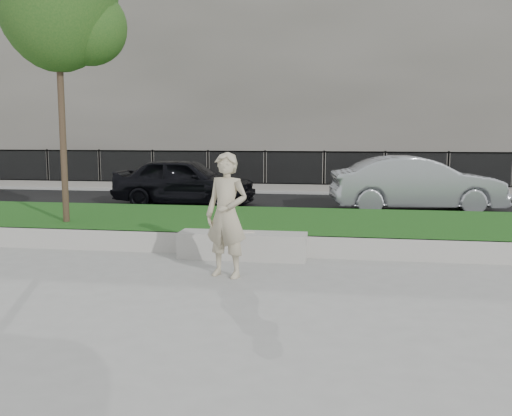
% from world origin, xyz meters
% --- Properties ---
extents(ground, '(90.00, 90.00, 0.00)m').
position_xyz_m(ground, '(0.00, 0.00, 0.00)').
color(ground, gray).
rests_on(ground, ground).
extents(grass_bank, '(34.00, 4.00, 0.40)m').
position_xyz_m(grass_bank, '(0.00, 3.00, 0.20)').
color(grass_bank, black).
rests_on(grass_bank, ground).
extents(grass_kerb, '(34.00, 0.08, 0.40)m').
position_xyz_m(grass_kerb, '(0.00, 1.04, 0.20)').
color(grass_kerb, '#A7A49C').
rests_on(grass_kerb, ground).
extents(street, '(34.00, 7.00, 0.04)m').
position_xyz_m(street, '(0.00, 8.50, 0.02)').
color(street, black).
rests_on(street, ground).
extents(far_pavement, '(34.00, 3.00, 0.12)m').
position_xyz_m(far_pavement, '(0.00, 13.00, 0.06)').
color(far_pavement, gray).
rests_on(far_pavement, ground).
extents(iron_fence, '(32.00, 0.30, 1.50)m').
position_xyz_m(iron_fence, '(0.00, 12.00, 0.54)').
color(iron_fence, slate).
rests_on(iron_fence, far_pavement).
extents(building_facade, '(34.00, 10.00, 10.00)m').
position_xyz_m(building_facade, '(0.00, 20.00, 5.00)').
color(building_facade, '#5A574F').
rests_on(building_facade, ground).
extents(stone_bench, '(2.31, 0.58, 0.47)m').
position_xyz_m(stone_bench, '(0.66, 0.80, 0.24)').
color(stone_bench, '#A7A49C').
rests_on(stone_bench, ground).
extents(man, '(0.82, 0.66, 1.96)m').
position_xyz_m(man, '(0.66, -0.53, 0.98)').
color(man, '#B7AB8C').
rests_on(man, ground).
extents(book, '(0.25, 0.20, 0.02)m').
position_xyz_m(book, '(0.76, 0.82, 0.48)').
color(book, beige).
rests_on(book, stone_bench).
extents(car_dark, '(4.39, 1.84, 1.48)m').
position_xyz_m(car_dark, '(-2.44, 7.68, 0.78)').
color(car_dark, black).
rests_on(car_dark, street).
extents(car_silver, '(4.96, 2.36, 1.57)m').
position_xyz_m(car_silver, '(4.42, 7.45, 0.82)').
color(car_silver, '#94989D').
rests_on(car_silver, street).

